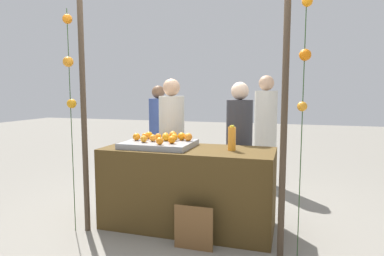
{
  "coord_description": "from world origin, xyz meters",
  "views": [
    {
      "loc": [
        1.05,
        -3.28,
        1.45
      ],
      "look_at": [
        0.0,
        0.15,
        1.05
      ],
      "focal_mm": 30.96,
      "sensor_mm": 36.0,
      "label": 1
    }
  ],
  "objects_px": {
    "juice_bottle": "(232,139)",
    "vendor_left": "(172,146)",
    "chalkboard_sign": "(194,228)",
    "stall_counter": "(188,188)",
    "orange_0": "(144,139)",
    "orange_1": "(174,137)",
    "vendor_right": "(239,152)"
  },
  "relations": [
    {
      "from": "stall_counter",
      "to": "juice_bottle",
      "type": "bearing_deg",
      "value": 1.1
    },
    {
      "from": "vendor_right",
      "to": "orange_1",
      "type": "bearing_deg",
      "value": -137.89
    },
    {
      "from": "orange_0",
      "to": "vendor_right",
      "type": "xyz_separation_m",
      "value": [
        0.9,
        0.77,
        -0.22
      ]
    },
    {
      "from": "orange_0",
      "to": "orange_1",
      "type": "height_order",
      "value": "orange_1"
    },
    {
      "from": "orange_0",
      "to": "vendor_left",
      "type": "bearing_deg",
      "value": 87.69
    },
    {
      "from": "orange_0",
      "to": "orange_1",
      "type": "bearing_deg",
      "value": 36.86
    },
    {
      "from": "orange_0",
      "to": "vendor_left",
      "type": "relative_size",
      "value": 0.05
    },
    {
      "from": "orange_0",
      "to": "vendor_right",
      "type": "relative_size",
      "value": 0.05
    },
    {
      "from": "orange_0",
      "to": "chalkboard_sign",
      "type": "height_order",
      "value": "orange_0"
    },
    {
      "from": "vendor_right",
      "to": "chalkboard_sign",
      "type": "bearing_deg",
      "value": -101.4
    },
    {
      "from": "orange_1",
      "to": "juice_bottle",
      "type": "bearing_deg",
      "value": -6.97
    },
    {
      "from": "stall_counter",
      "to": "vendor_left",
      "type": "distance_m",
      "value": 0.84
    },
    {
      "from": "stall_counter",
      "to": "vendor_left",
      "type": "height_order",
      "value": "vendor_left"
    },
    {
      "from": "stall_counter",
      "to": "orange_0",
      "type": "distance_m",
      "value": 0.7
    },
    {
      "from": "orange_1",
      "to": "vendor_left",
      "type": "distance_m",
      "value": 0.64
    },
    {
      "from": "orange_0",
      "to": "vendor_left",
      "type": "height_order",
      "value": "vendor_left"
    },
    {
      "from": "juice_bottle",
      "to": "stall_counter",
      "type": "bearing_deg",
      "value": -178.9
    },
    {
      "from": "juice_bottle",
      "to": "vendor_left",
      "type": "xyz_separation_m",
      "value": [
        -0.89,
        0.64,
        -0.23
      ]
    },
    {
      "from": "vendor_right",
      "to": "juice_bottle",
      "type": "bearing_deg",
      "value": -87.82
    },
    {
      "from": "orange_0",
      "to": "chalkboard_sign",
      "type": "distance_m",
      "value": 1.07
    },
    {
      "from": "chalkboard_sign",
      "to": "orange_0",
      "type": "bearing_deg",
      "value": 150.59
    },
    {
      "from": "juice_bottle",
      "to": "orange_1",
      "type": "bearing_deg",
      "value": 173.03
    },
    {
      "from": "orange_1",
      "to": "vendor_right",
      "type": "relative_size",
      "value": 0.05
    },
    {
      "from": "chalkboard_sign",
      "to": "stall_counter",
      "type": "bearing_deg",
      "value": 113.3
    },
    {
      "from": "juice_bottle",
      "to": "vendor_left",
      "type": "bearing_deg",
      "value": 144.18
    },
    {
      "from": "vendor_left",
      "to": "vendor_right",
      "type": "bearing_deg",
      "value": 0.2
    },
    {
      "from": "chalkboard_sign",
      "to": "vendor_right",
      "type": "distance_m",
      "value": 1.28
    },
    {
      "from": "orange_1",
      "to": "vendor_right",
      "type": "bearing_deg",
      "value": 42.11
    },
    {
      "from": "chalkboard_sign",
      "to": "vendor_left",
      "type": "xyz_separation_m",
      "value": [
        -0.63,
        1.14,
        0.55
      ]
    },
    {
      "from": "orange_0",
      "to": "vendor_left",
      "type": "xyz_separation_m",
      "value": [
        0.03,
        0.76,
        -0.2
      ]
    },
    {
      "from": "orange_1",
      "to": "vendor_left",
      "type": "height_order",
      "value": "vendor_left"
    },
    {
      "from": "stall_counter",
      "to": "chalkboard_sign",
      "type": "height_order",
      "value": "stall_counter"
    }
  ]
}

